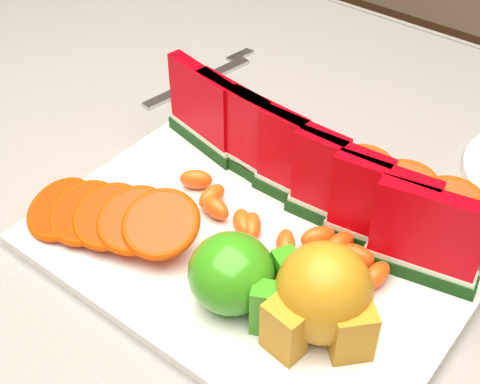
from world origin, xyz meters
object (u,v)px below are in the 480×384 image
Objects in this scene: apple_cluster at (240,277)px; pear_cluster at (323,298)px; platter at (257,243)px; fork at (202,79)px.

apple_cluster is 0.07m from pear_cluster.
platter is 0.12m from pear_cluster.
platter reaches higher than fork.
pear_cluster is 0.53× the size of fork.
pear_cluster is (0.10, -0.05, 0.04)m from platter.
platter is 3.89× the size of pear_cluster.
fork is (-0.24, 0.20, -0.00)m from platter.
apple_cluster is at bearing -164.36° from pear_cluster.
platter is 2.05× the size of fork.
platter is 3.87× the size of apple_cluster.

